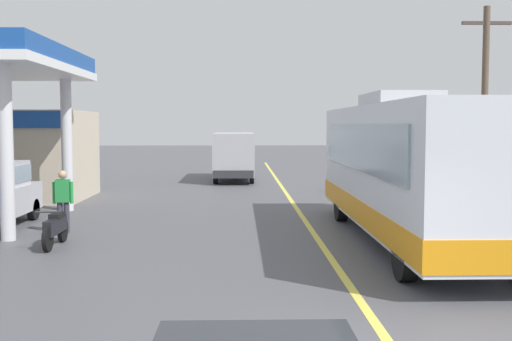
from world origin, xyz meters
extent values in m
plane|color=#4C4C51|center=(0.00, 20.00, 0.00)|extent=(120.00, 120.00, 0.00)
cube|color=#D8CC4C|center=(0.00, 15.00, 0.00)|extent=(0.16, 50.00, 0.01)
cube|color=silver|center=(2.18, 7.90, 1.88)|extent=(2.50, 11.00, 2.90)
cube|color=orange|center=(2.18, 7.90, 0.77)|extent=(2.54, 11.04, 0.56)
cube|color=#8C9EAD|center=(2.18, 2.46, 2.42)|extent=(2.30, 0.10, 1.40)
cube|color=#8C9EAD|center=(0.91, 7.90, 2.33)|extent=(0.06, 9.35, 1.10)
cube|color=#8C9EAD|center=(3.45, 7.90, 2.33)|extent=(0.06, 9.35, 1.10)
cube|color=white|center=(2.18, 2.47, 3.12)|extent=(1.75, 0.08, 0.32)
cube|color=#B2B2B7|center=(2.18, 8.90, 3.51)|extent=(1.60, 2.80, 0.36)
cylinder|color=black|center=(1.08, 4.00, 0.50)|extent=(0.30, 1.00, 1.00)
cylinder|color=black|center=(1.08, 11.20, 0.50)|extent=(0.30, 1.00, 1.00)
cylinder|color=black|center=(3.28, 11.20, 0.50)|extent=(0.30, 1.00, 1.00)
cylinder|color=silver|center=(-7.70, 8.26, 2.30)|extent=(0.36, 0.36, 4.60)
cylinder|color=silver|center=(-7.70, 13.66, 2.30)|extent=(0.36, 0.36, 4.60)
cylinder|color=black|center=(-8.18, 11.61, 0.32)|extent=(0.20, 0.64, 0.64)
cube|color=#A5A5AD|center=(-2.24, 25.05, 1.39)|extent=(2.00, 6.00, 2.10)
cube|color=#8C9EAD|center=(-2.24, 25.05, 1.79)|extent=(2.04, 5.10, 0.80)
cube|color=#2D2D33|center=(-2.24, 22.00, 0.54)|extent=(1.90, 0.16, 0.36)
cylinder|color=black|center=(-3.12, 23.05, 0.38)|extent=(0.22, 0.76, 0.76)
cylinder|color=black|center=(-1.36, 23.05, 0.38)|extent=(0.22, 0.76, 0.76)
cylinder|color=black|center=(-3.12, 27.05, 0.38)|extent=(0.22, 0.76, 0.76)
cylinder|color=black|center=(-1.36, 27.05, 0.38)|extent=(0.22, 0.76, 0.76)
cylinder|color=black|center=(-6.29, 6.83, 0.30)|extent=(0.10, 0.60, 0.60)
cylinder|color=black|center=(-6.29, 8.03, 0.30)|extent=(0.10, 0.60, 0.60)
cube|color=black|center=(-6.29, 7.43, 0.50)|extent=(0.20, 1.30, 0.36)
cube|color=black|center=(-6.29, 7.58, 0.72)|extent=(0.24, 0.60, 0.12)
cylinder|color=#2D2D33|center=(-6.29, 6.88, 0.90)|extent=(0.55, 0.04, 0.04)
cylinder|color=#33333F|center=(-6.73, 9.35, 0.41)|extent=(0.14, 0.14, 0.82)
cylinder|color=#33333F|center=(-6.55, 9.35, 0.41)|extent=(0.14, 0.14, 0.82)
cube|color=#268C3F|center=(-6.64, 9.35, 1.12)|extent=(0.36, 0.22, 0.60)
sphere|color=tan|center=(-6.64, 9.35, 1.55)|extent=(0.22, 0.22, 0.22)
cylinder|color=#268C3F|center=(-6.87, 9.35, 1.07)|extent=(0.09, 0.09, 0.58)
cylinder|color=#268C3F|center=(-6.41, 9.35, 1.07)|extent=(0.09, 0.09, 0.58)
cylinder|color=brown|center=(6.99, 15.39, 3.57)|extent=(0.24, 0.24, 7.14)
cube|color=#4C3D33|center=(6.99, 15.39, 6.54)|extent=(1.80, 0.12, 0.12)
camera|label=1|loc=(-1.96, -7.16, 2.86)|focal=43.65mm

